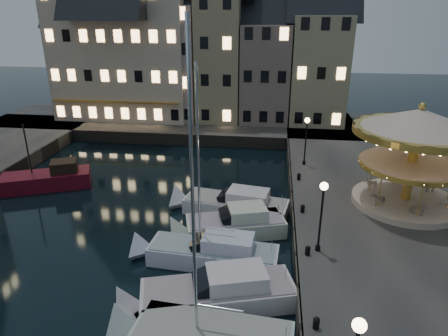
# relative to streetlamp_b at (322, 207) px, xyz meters

# --- Properties ---
(ground) EXTENTS (160.00, 160.00, 0.00)m
(ground) POSITION_rel_streetlamp_b_xyz_m (-7.20, -1.00, -4.02)
(ground) COLOR black
(ground) RESTS_ON ground
(quay_east) EXTENTS (16.00, 56.00, 1.30)m
(quay_east) POSITION_rel_streetlamp_b_xyz_m (6.80, 5.00, -3.37)
(quay_east) COLOR #474442
(quay_east) RESTS_ON ground
(quay_north) EXTENTS (44.00, 12.00, 1.30)m
(quay_north) POSITION_rel_streetlamp_b_xyz_m (-15.20, 27.00, -3.37)
(quay_north) COLOR #474442
(quay_north) RESTS_ON ground
(quaywall_e) EXTENTS (0.15, 44.00, 1.30)m
(quaywall_e) POSITION_rel_streetlamp_b_xyz_m (-1.20, 5.00, -3.37)
(quaywall_e) COLOR #47423A
(quaywall_e) RESTS_ON ground
(quaywall_n) EXTENTS (48.00, 0.15, 1.30)m
(quaywall_n) POSITION_rel_streetlamp_b_xyz_m (-13.20, 21.00, -3.37)
(quaywall_n) COLOR #47423A
(quaywall_n) RESTS_ON ground
(streetlamp_b) EXTENTS (0.44, 0.44, 4.17)m
(streetlamp_b) POSITION_rel_streetlamp_b_xyz_m (0.00, 0.00, 0.00)
(streetlamp_b) COLOR black
(streetlamp_b) RESTS_ON quay_east
(streetlamp_c) EXTENTS (0.44, 0.44, 4.17)m
(streetlamp_c) POSITION_rel_streetlamp_b_xyz_m (0.00, 13.50, 0.00)
(streetlamp_c) COLOR black
(streetlamp_c) RESTS_ON quay_east
(bollard_a) EXTENTS (0.30, 0.30, 0.57)m
(bollard_a) POSITION_rel_streetlamp_b_xyz_m (-0.60, -6.00, -2.41)
(bollard_a) COLOR black
(bollard_a) RESTS_ON quay_east
(bollard_b) EXTENTS (0.30, 0.30, 0.57)m
(bollard_b) POSITION_rel_streetlamp_b_xyz_m (-0.60, -0.50, -2.41)
(bollard_b) COLOR black
(bollard_b) RESTS_ON quay_east
(bollard_c) EXTENTS (0.30, 0.30, 0.57)m
(bollard_c) POSITION_rel_streetlamp_b_xyz_m (-0.60, 4.50, -2.41)
(bollard_c) COLOR black
(bollard_c) RESTS_ON quay_east
(bollard_d) EXTENTS (0.30, 0.30, 0.57)m
(bollard_d) POSITION_rel_streetlamp_b_xyz_m (-0.60, 10.00, -2.41)
(bollard_d) COLOR black
(bollard_d) RESTS_ON quay_east
(townhouse_na) EXTENTS (5.50, 8.00, 12.80)m
(townhouse_na) POSITION_rel_streetlamp_b_xyz_m (-26.70, 29.00, 3.76)
(townhouse_na) COLOR gray
(townhouse_na) RESTS_ON quay_north
(townhouse_nb) EXTENTS (6.16, 8.00, 13.80)m
(townhouse_nb) POSITION_rel_streetlamp_b_xyz_m (-21.25, 29.00, 4.26)
(townhouse_nb) COLOR gray
(townhouse_nb) RESTS_ON quay_north
(townhouse_nc) EXTENTS (6.82, 8.00, 14.80)m
(townhouse_nc) POSITION_rel_streetlamp_b_xyz_m (-15.20, 29.00, 4.76)
(townhouse_nc) COLOR #B59790
(townhouse_nc) RESTS_ON quay_north
(townhouse_nd) EXTENTS (5.50, 8.00, 15.80)m
(townhouse_nd) POSITION_rel_streetlamp_b_xyz_m (-9.45, 29.00, 5.26)
(townhouse_nd) COLOR gray
(townhouse_nd) RESTS_ON quay_north
(townhouse_ne) EXTENTS (6.16, 8.00, 12.80)m
(townhouse_ne) POSITION_rel_streetlamp_b_xyz_m (-4.00, 29.00, 3.76)
(townhouse_ne) COLOR #7A6760
(townhouse_ne) RESTS_ON quay_north
(townhouse_nf) EXTENTS (6.82, 8.00, 13.80)m
(townhouse_nf) POSITION_rel_streetlamp_b_xyz_m (2.05, 29.00, 4.26)
(townhouse_nf) COLOR gray
(townhouse_nf) RESTS_ON quay_north
(hotel_corner) EXTENTS (17.60, 9.00, 16.80)m
(hotel_corner) POSITION_rel_streetlamp_b_xyz_m (-21.20, 29.00, 5.76)
(hotel_corner) COLOR beige
(hotel_corner) RESTS_ON quay_north
(motorboat_b) EXTENTS (8.73, 4.75, 2.15)m
(motorboat_b) POSITION_rel_streetlamp_b_xyz_m (-5.52, -3.68, -3.37)
(motorboat_b) COLOR silver
(motorboat_b) RESTS_ON ground
(motorboat_c) EXTENTS (8.61, 2.82, 11.40)m
(motorboat_c) POSITION_rel_streetlamp_b_xyz_m (-6.33, -0.11, -3.34)
(motorboat_c) COLOR silver
(motorboat_c) RESTS_ON ground
(motorboat_d) EXTENTS (7.51, 4.30, 2.15)m
(motorboat_d) POSITION_rel_streetlamp_b_xyz_m (-5.36, 3.25, -3.38)
(motorboat_d) COLOR silver
(motorboat_d) RESTS_ON ground
(motorboat_e) EXTENTS (8.57, 3.79, 2.15)m
(motorboat_e) POSITION_rel_streetlamp_b_xyz_m (-5.62, 6.24, -3.37)
(motorboat_e) COLOR silver
(motorboat_e) RESTS_ON ground
(red_fishing_boat) EXTENTS (7.32, 4.94, 5.78)m
(red_fishing_boat) POSITION_rel_streetlamp_b_xyz_m (-21.17, 8.78, -3.33)
(red_fishing_boat) COLOR #560A19
(red_fishing_boat) RESTS_ON ground
(carousel) EXTENTS (8.15, 8.15, 7.13)m
(carousel) POSITION_rel_streetlamp_b_xyz_m (6.50, 6.60, 1.98)
(carousel) COLOR beige
(carousel) RESTS_ON quay_east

